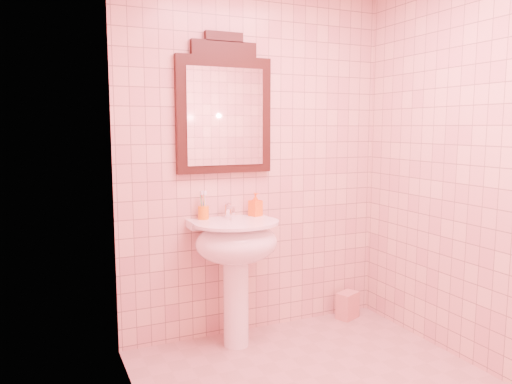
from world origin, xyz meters
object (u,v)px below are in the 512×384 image
pedestal_sink (236,251)px  towel (348,305)px  mirror (224,109)px  soap_dispenser (255,205)px  toothbrush_cup (203,212)px

pedestal_sink → towel: (0.98, 0.11, -0.56)m
mirror → soap_dispenser: 0.70m
towel → pedestal_sink: bearing=-173.8°
pedestal_sink → soap_dispenser: size_ratio=5.23×
mirror → pedestal_sink: bearing=-90.0°
toothbrush_cup → mirror: bearing=12.5°
towel → toothbrush_cup: bearing=177.1°
pedestal_sink → mirror: size_ratio=0.92×
pedestal_sink → towel: pedestal_sink is taller
pedestal_sink → toothbrush_cup: size_ratio=5.08×
mirror → toothbrush_cup: bearing=-167.5°
mirror → toothbrush_cup: mirror is taller
soap_dispenser → mirror: bearing=142.3°
pedestal_sink → towel: 1.13m
mirror → towel: mirror is taller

